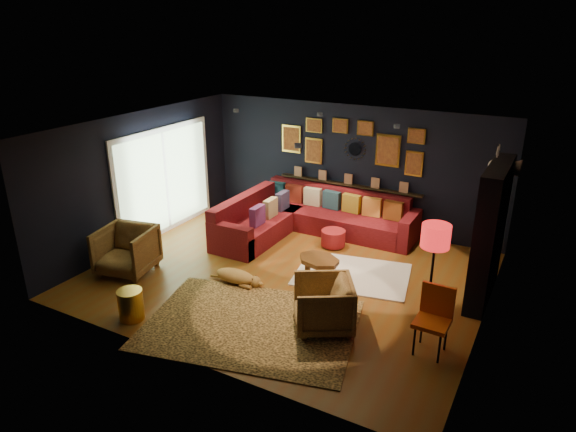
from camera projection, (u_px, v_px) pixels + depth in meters
The scene contains 20 objects.
floor at pixel (288, 275), 9.04m from camera, with size 6.50×6.50×0.00m, color brown.
room_walls at pixel (288, 189), 8.46m from camera, with size 6.50×6.50×6.50m.
sectional at pixel (304, 219), 10.68m from camera, with size 3.41×2.69×0.86m.
ledge at pixel (348, 185), 10.90m from camera, with size 3.20×0.12×0.04m, color black.
gallery_wall at pixel (350, 143), 10.62m from camera, with size 3.15×0.04×1.02m.
sunburst_mirror at pixel (355, 149), 10.61m from camera, with size 0.47×0.16×0.47m.
fireplace at pixel (489, 238), 8.02m from camera, with size 0.31×1.60×2.20m.
deer_head at pixel (506, 167), 8.04m from camera, with size 0.50×0.28×0.45m.
sliding_door at pixel (165, 181), 10.57m from camera, with size 0.06×2.80×2.20m.
ceiling_spots at pixel (310, 123), 8.77m from camera, with size 3.30×2.50×0.06m.
shag_rug at pixel (352, 274), 9.03m from camera, with size 1.94×1.41×0.03m, color white.
leopard_rug at pixel (251, 324), 7.57m from camera, with size 3.05×2.18×0.02m, color tan.
coffee_table at pixel (319, 262), 8.76m from camera, with size 0.89×0.75×0.39m.
pouf at pixel (333, 238), 10.11m from camera, with size 0.47×0.47×0.31m, color maroon.
armchair_left at pixel (126, 248), 8.99m from camera, with size 0.89×0.83×0.92m, color #CD9045.
armchair_right at pixel (323, 302), 7.37m from camera, with size 0.81×0.76×0.84m, color #CD9045.
gold_stool at pixel (131, 305), 7.66m from camera, with size 0.38×0.38×0.47m, color gold.
orange_chair at pixel (434, 314), 6.82m from camera, with size 0.46×0.46×0.94m.
floor_lamp at pixel (435, 241), 7.33m from camera, with size 0.42×0.42×1.51m.
dog at pixel (235, 274), 8.71m from camera, with size 1.00×0.49×0.32m, color #BB8943, non-canonical shape.
Camera 1 is at (3.87, -7.06, 4.24)m, focal length 32.00 mm.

